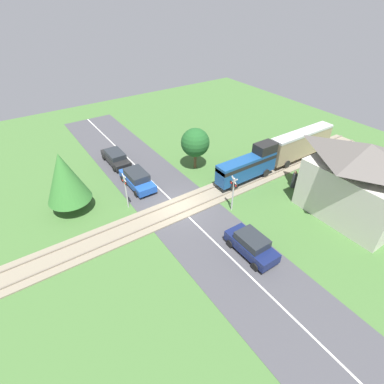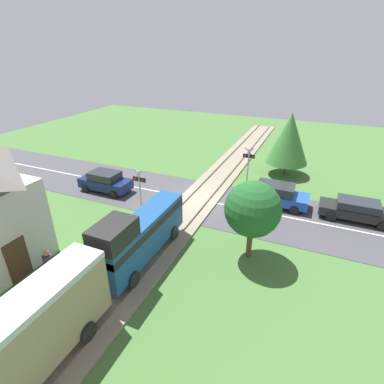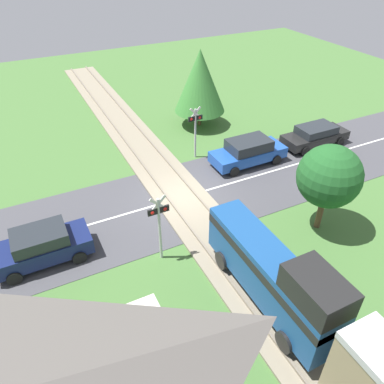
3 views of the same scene
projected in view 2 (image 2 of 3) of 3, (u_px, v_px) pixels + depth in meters
name	position (u px, v px, depth m)	size (l,w,h in m)	color
ground_plane	(199.00, 200.00, 21.68)	(60.00, 60.00, 0.00)	#426B33
road_surface	(199.00, 200.00, 21.68)	(48.00, 6.40, 0.02)	#424247
track_bed	(199.00, 199.00, 21.65)	(2.80, 48.00, 0.24)	gray
train	(80.00, 289.00, 11.14)	(1.58, 14.77, 3.18)	navy
car_near_crossing	(275.00, 194.00, 20.70)	(4.52, 1.92, 1.56)	#1E4CA8
car_far_side	(105.00, 181.00, 22.68)	(3.96, 1.84, 1.57)	#141E4C
car_behind_queue	(357.00, 210.00, 18.90)	(4.43, 1.81, 1.35)	black
crossing_signal_west_approach	(248.00, 162.00, 22.75)	(0.90, 0.18, 3.26)	#B7B7B7
crossing_signal_east_approach	(140.00, 187.00, 18.80)	(0.90, 0.18, 3.26)	#B7B7B7
pedestrian_by_station	(50.00, 267.00, 13.85)	(0.43, 0.43, 1.74)	#333338
tree_roadside_hedge	(253.00, 209.00, 14.65)	(2.82, 2.82, 4.25)	brown
tree_beyond_track	(289.00, 138.00, 24.69)	(3.49, 3.49, 5.29)	brown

